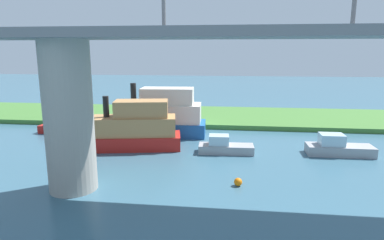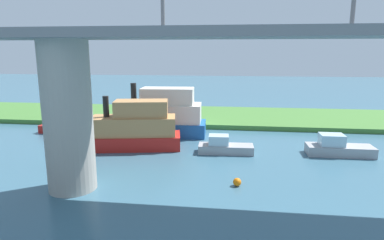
% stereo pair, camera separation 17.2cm
% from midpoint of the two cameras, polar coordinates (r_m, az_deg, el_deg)
% --- Properties ---
extents(ground_plane, '(160.00, 160.00, 0.00)m').
position_cam_midpoint_polar(ground_plane, '(35.07, -1.25, -1.52)').
color(ground_plane, '#386075').
extents(grassy_bank, '(80.00, 12.00, 0.50)m').
position_cam_midpoint_polar(grassy_bank, '(40.84, -0.06, 0.72)').
color(grassy_bank, '#427533').
rests_on(grassy_bank, ground).
extents(bridge_pylon, '(2.74, 2.74, 8.66)m').
position_cam_midpoint_polar(bridge_pylon, '(20.12, -20.60, 0.45)').
color(bridge_pylon, '#9E998E').
rests_on(bridge_pylon, ground).
extents(bridge_span, '(72.75, 4.30, 3.25)m').
position_cam_midpoint_polar(bridge_span, '(19.83, -21.60, 14.26)').
color(bridge_span, slate).
rests_on(bridge_span, bridge_pylon).
extents(person_on_bank, '(0.50, 0.50, 1.39)m').
position_cam_midpoint_polar(person_on_bank, '(37.98, -2.43, 1.34)').
color(person_on_bank, '#2D334C').
rests_on(person_on_bank, grassy_bank).
extents(mooring_post, '(0.20, 0.20, 0.80)m').
position_cam_midpoint_polar(mooring_post, '(36.77, -2.96, 0.52)').
color(mooring_post, brown).
rests_on(mooring_post, grassy_bank).
extents(motorboat_white, '(10.02, 3.80, 5.04)m').
position_cam_midpoint_polar(motorboat_white, '(32.35, -6.03, 0.68)').
color(motorboat_white, '#195199').
rests_on(motorboat_white, ground).
extents(motorboat_red, '(5.02, 1.80, 1.67)m').
position_cam_midpoint_polar(motorboat_red, '(28.54, 23.54, -4.34)').
color(motorboat_red, '#99999E').
rests_on(motorboat_red, ground).
extents(pontoon_yellow, '(4.40, 1.68, 1.45)m').
position_cam_midpoint_polar(pontoon_yellow, '(26.81, 5.38, -4.56)').
color(pontoon_yellow, '#99999E').
rests_on(pontoon_yellow, ground).
extents(riverboat_paddlewheel, '(5.00, 1.83, 1.66)m').
position_cam_midpoint_polar(riverboat_paddlewheel, '(35.82, -21.27, -1.07)').
color(riverboat_paddlewheel, red).
rests_on(riverboat_paddlewheel, ground).
extents(houseboat_blue, '(9.03, 4.36, 4.43)m').
position_cam_midpoint_polar(houseboat_blue, '(28.22, -10.46, -1.53)').
color(houseboat_blue, red).
rests_on(houseboat_blue, ground).
extents(marker_buoy, '(0.50, 0.50, 0.50)m').
position_cam_midpoint_polar(marker_buoy, '(20.60, 7.67, -10.49)').
color(marker_buoy, orange).
rests_on(marker_buoy, ground).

